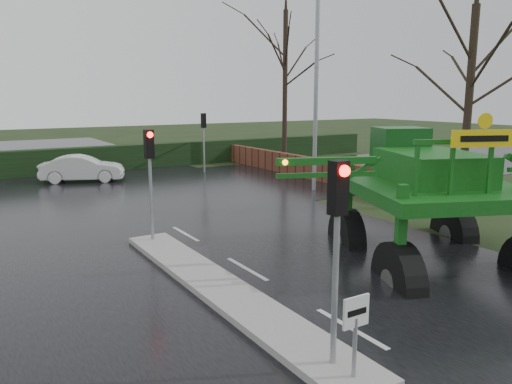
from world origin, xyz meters
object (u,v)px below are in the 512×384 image
keep_left_sign (356,324)px  white_sedan (83,182)px  traffic_signal_far (204,129)px  crop_sprayer (399,184)px  traffic_signal_near (338,220)px  traffic_signal_mid (150,161)px  street_light_right (311,63)px

keep_left_sign → white_sedan: (0.85, 21.97, -1.06)m
traffic_signal_far → crop_sprayer: 18.92m
traffic_signal_near → keep_left_sign: bearing=-90.0°
traffic_signal_near → white_sedan: (0.85, 21.48, -2.59)m
keep_left_sign → white_sedan: bearing=87.8°
traffic_signal_near → white_sedan: bearing=87.7°
keep_left_sign → traffic_signal_near: (0.00, 0.49, 1.53)m
traffic_signal_mid → white_sedan: 13.26m
keep_left_sign → traffic_signal_near: bearing=90.0°
traffic_signal_near → street_light_right: bearing=53.9°
keep_left_sign → traffic_signal_mid: (0.00, 8.99, 1.53)m
traffic_signal_near → traffic_signal_mid: same height
traffic_signal_near → crop_sprayer: size_ratio=0.41×
keep_left_sign → traffic_signal_far: 22.93m
traffic_signal_mid → keep_left_sign: bearing=-90.0°
traffic_signal_mid → white_sedan: (0.85, 12.98, -2.59)m
traffic_signal_near → white_sedan: size_ratio=0.83×
traffic_signal_near → street_light_right: street_light_right is taller
traffic_signal_mid → traffic_signal_far: (7.80, 12.52, 0.00)m
street_light_right → traffic_signal_mid: bearing=-154.6°
street_light_right → traffic_signal_far: bearing=101.9°
white_sedan → crop_sprayer: bearing=-149.2°
traffic_signal_mid → street_light_right: bearing=25.4°
traffic_signal_mid → traffic_signal_far: 14.75m
traffic_signal_far → street_light_right: street_light_right is taller
street_light_right → white_sedan: 13.51m
traffic_signal_near → crop_sprayer: (4.05, 2.47, -0.16)m
traffic_signal_near → crop_sprayer: crop_sprayer is taller
traffic_signal_near → traffic_signal_mid: (0.00, 8.50, 0.00)m
traffic_signal_mid → traffic_signal_far: size_ratio=1.00×
crop_sprayer → white_sedan: crop_sprayer is taller
traffic_signal_near → traffic_signal_far: size_ratio=1.00×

